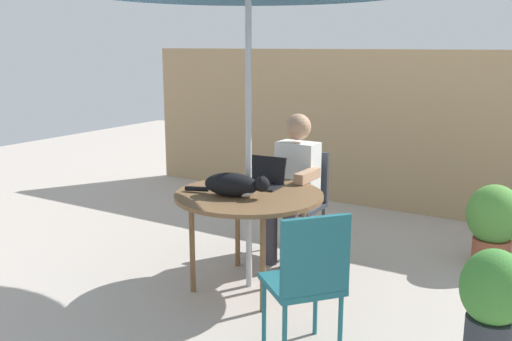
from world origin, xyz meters
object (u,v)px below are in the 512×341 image
(chair_empty, at_px, (308,275))
(person_seated, at_px, (294,179))
(chair_occupied, at_px, (302,194))
(cat, at_px, (235,185))
(potted_plant_near_fence, at_px, (494,221))
(potted_plant_by_chair, at_px, (492,310))
(laptop, at_px, (264,177))
(patio_table, at_px, (249,200))

(chair_empty, height_order, person_seated, person_seated)
(chair_occupied, xyz_separation_m, cat, (-0.04, -0.99, 0.29))
(chair_occupied, bearing_deg, potted_plant_near_fence, 20.28)
(person_seated, height_order, potted_plant_by_chair, person_seated)
(chair_occupied, relative_size, laptop, 2.81)
(laptop, distance_m, cat, 0.39)
(person_seated, xyz_separation_m, potted_plant_by_chair, (1.76, -1.12, -0.25))
(chair_occupied, relative_size, potted_plant_near_fence, 1.31)
(patio_table, height_order, cat, cat)
(chair_occupied, height_order, person_seated, person_seated)
(chair_empty, relative_size, cat, 1.38)
(patio_table, xyz_separation_m, person_seated, (0.00, 0.70, 0.02))
(chair_empty, distance_m, potted_plant_near_fence, 2.20)
(cat, relative_size, potted_plant_by_chair, 0.84)
(chair_occupied, xyz_separation_m, potted_plant_near_fence, (1.48, 0.55, -0.14))
(chair_occupied, xyz_separation_m, potted_plant_by_chair, (1.76, -1.28, -0.08))
(person_seated, xyz_separation_m, potted_plant_near_fence, (1.48, 0.70, -0.31))
(chair_empty, relative_size, laptop, 2.81)
(patio_table, distance_m, cat, 0.19)
(patio_table, relative_size, chair_empty, 1.22)
(chair_empty, relative_size, potted_plant_by_chair, 1.16)
(potted_plant_by_chair, bearing_deg, patio_table, 166.44)
(laptop, bearing_deg, patio_table, -84.77)
(chair_occupied, xyz_separation_m, person_seated, (0.00, -0.16, 0.17))
(chair_occupied, bearing_deg, chair_empty, -61.90)
(person_seated, bearing_deg, potted_plant_near_fence, 25.46)
(chair_empty, relative_size, potted_plant_near_fence, 1.31)
(person_seated, distance_m, potted_plant_near_fence, 1.67)
(chair_occupied, distance_m, potted_plant_by_chair, 2.18)
(patio_table, distance_m, chair_empty, 1.09)
(chair_empty, bearing_deg, potted_plant_by_chair, 16.00)
(chair_occupied, height_order, chair_empty, same)
(chair_occupied, bearing_deg, laptop, -92.29)
(patio_table, xyz_separation_m, potted_plant_near_fence, (1.48, 1.40, -0.29))
(laptop, height_order, potted_plant_by_chair, laptop)
(chair_empty, xyz_separation_m, cat, (-0.86, 0.56, 0.29))
(cat, bearing_deg, potted_plant_near_fence, 45.35)
(person_seated, bearing_deg, patio_table, -90.00)
(patio_table, distance_m, potted_plant_near_fence, 2.06)
(cat, bearing_deg, laptop, 88.09)
(chair_occupied, bearing_deg, potted_plant_by_chair, -36.09)
(chair_empty, xyz_separation_m, laptop, (-0.85, 0.95, 0.27))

